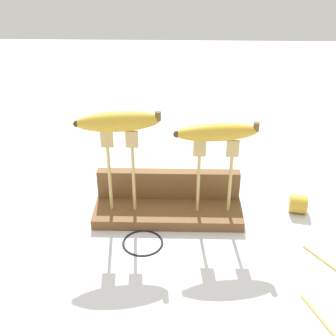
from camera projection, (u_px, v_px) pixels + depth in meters
ground_plane at (168, 216)px, 1.03m from camera, size 3.00×3.00×0.00m
wooden_board at (168, 212)px, 1.02m from camera, size 0.32×0.11×0.02m
board_backstop at (168, 184)px, 1.04m from camera, size 0.32×0.02×0.07m
fork_stand_left at (121, 164)px, 0.95m from camera, size 0.08×0.01×0.19m
fork_stand_right at (215, 170)px, 0.95m from camera, size 0.09×0.01×0.17m
banana_raised_left at (118, 121)px, 0.91m from camera, size 0.17×0.07×0.04m
banana_raised_right at (217, 132)px, 0.91m from camera, size 0.17×0.06×0.04m
banana_chunk_near at (299, 204)px, 1.03m from camera, size 0.05×0.05×0.04m
wire_coil at (143, 242)px, 0.94m from camera, size 0.08×0.08×0.01m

